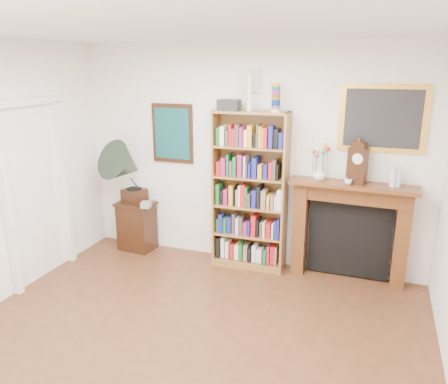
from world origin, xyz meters
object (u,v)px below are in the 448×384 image
at_px(flower_vase, 319,174).
at_px(teacup, 348,181).
at_px(bottle_right, 398,178).
at_px(cd_stack, 146,205).
at_px(bookshelf, 250,183).
at_px(side_cabinet, 137,226).
at_px(gramophone, 127,168).
at_px(bottle_left, 393,176).
at_px(mantel_clock, 357,164).
at_px(fireplace, 350,222).

height_order(flower_vase, teacup, flower_vase).
bearing_deg(bottle_right, cd_stack, -176.41).
relative_size(bookshelf, side_cabinet, 3.34).
bearing_deg(gramophone, bottle_left, 20.26).
bearing_deg(mantel_clock, bookshelf, -159.69).
bearing_deg(cd_stack, fireplace, 5.20).
xyz_separation_m(cd_stack, flower_vase, (2.23, 0.19, 0.57)).
relative_size(mantel_clock, teacup, 5.58).
height_order(bottle_left, bottle_right, bottle_left).
height_order(gramophone, cd_stack, gramophone).
relative_size(fireplace, teacup, 16.90).
distance_m(teacup, bottle_right, 0.53).
height_order(side_cabinet, fireplace, fireplace).
distance_m(fireplace, bottle_right, 0.76).
xyz_separation_m(bookshelf, teacup, (1.18, -0.05, 0.13)).
xyz_separation_m(cd_stack, bottle_left, (3.04, 0.17, 0.61)).
relative_size(side_cabinet, fireplace, 0.47).
distance_m(fireplace, mantel_clock, 0.73).
relative_size(gramophone, bottle_left, 3.77).
xyz_separation_m(gramophone, flower_vase, (2.53, 0.13, 0.10)).
xyz_separation_m(fireplace, cd_stack, (-2.62, -0.24, 0.01)).
relative_size(gramophone, mantel_clock, 1.89).
height_order(teacup, bottle_right, bottle_right).
bearing_deg(teacup, bottle_left, 7.19).
distance_m(bookshelf, bottle_left, 1.66).
xyz_separation_m(bookshelf, bottle_left, (1.65, 0.01, 0.22)).
distance_m(fireplace, bottle_left, 0.75).
bearing_deg(teacup, flower_vase, 167.67).
height_order(fireplace, bottle_left, bottle_left).
distance_m(gramophone, flower_vase, 2.53).
bearing_deg(bottle_left, bookshelf, -179.56).
relative_size(side_cabinet, bottle_right, 3.44).
xyz_separation_m(gramophone, mantel_clock, (2.95, 0.12, 0.25)).
bearing_deg(gramophone, flower_vase, 21.23).
distance_m(flower_vase, bottle_left, 0.81).
distance_m(mantel_clock, teacup, 0.22).
height_order(gramophone, bottle_right, gramophone).
bearing_deg(fireplace, cd_stack, -172.64).
bearing_deg(gramophone, teacup, 19.40).
xyz_separation_m(fireplace, mantel_clock, (0.03, -0.06, 0.73)).
bearing_deg(fireplace, teacup, -110.81).
relative_size(bookshelf, gramophone, 2.54).
bearing_deg(mantel_clock, teacup, -122.51).
relative_size(cd_stack, bottle_left, 0.50).
distance_m(fireplace, cd_stack, 2.63).
relative_size(bookshelf, teacup, 26.74).
distance_m(bookshelf, gramophone, 1.70).
height_order(bookshelf, bottle_left, bookshelf).
bearing_deg(fireplace, mantel_clock, -65.23).
bearing_deg(bookshelf, gramophone, -178.16).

